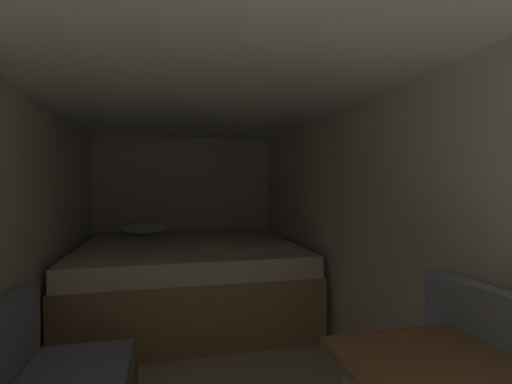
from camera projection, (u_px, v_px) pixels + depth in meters
name	position (u px, v px, depth m)	size (l,w,h in m)	color
wall_back	(185.00, 212.00, 4.86)	(2.38, 0.05, 1.95)	beige
wall_right	(367.00, 236.00, 2.65)	(0.05, 5.06, 1.95)	beige
ceiling_slab	(203.00, 86.00, 2.36)	(2.38, 5.06, 0.05)	white
bed	(189.00, 279.00, 3.84)	(2.16, 1.99, 0.88)	tan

